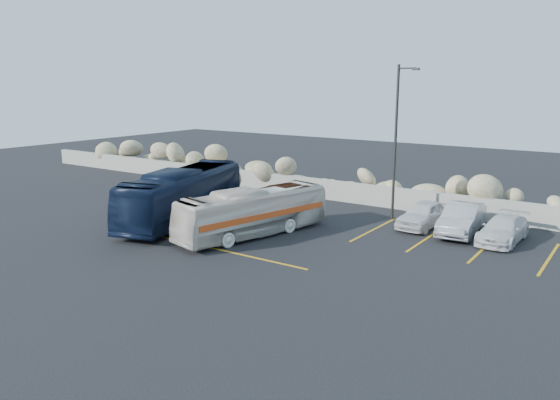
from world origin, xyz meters
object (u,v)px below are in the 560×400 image
Objects in this scene: vintage_bus at (253,212)px; car_c at (503,230)px; lamppost at (397,138)px; car_a at (423,214)px; car_b at (462,219)px; tour_coach at (183,195)px.

car_c is (10.02, 5.55, -0.55)m from vintage_bus.
lamppost is 2.08× the size of car_a.
vintage_bus is 2.03× the size of car_c.
vintage_bus is at bearing -148.37° from car_b.
lamppost is at bearing 70.90° from vintage_bus.
lamppost is 8.47m from vintage_bus.
tour_coach is 2.55× the size of car_a.
lamppost is at bearing 165.61° from car_a.
car_b is at bearing 49.90° from vintage_bus.
vintage_bus reaches higher than car_c.
lamppost reaches higher than vintage_bus.
tour_coach is at bearing -144.90° from lamppost.
car_a is at bearing 176.48° from car_c.
car_c is (5.75, -1.04, -3.72)m from lamppost.
car_c is at bearing -1.72° from car_a.
tour_coach is at bearing -147.96° from car_a.
tour_coach is at bearing -160.70° from car_b.
tour_coach reaches higher than car_c.
car_b reaches higher than car_a.
lamppost is 4.13m from car_a.
lamppost is at bearing 164.70° from car_b.
tour_coach is (-4.78, 0.23, 0.25)m from vintage_bus.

